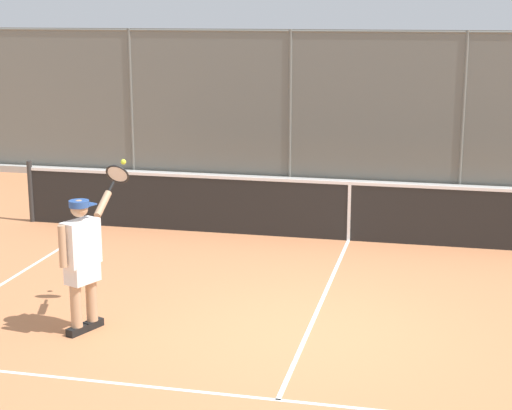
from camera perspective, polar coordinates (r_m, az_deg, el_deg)
The scene contains 4 objects.
ground_plane at distance 9.71m, azimuth 3.55°, elevation -8.66°, with size 60.00×60.00×0.00m, color #C67A4C.
fence_backdrop at distance 17.90m, azimuth 8.26°, elevation 6.48°, with size 20.51×1.37×3.20m.
tennis_net at distance 13.33m, azimuth 6.37°, elevation -0.37°, with size 11.10×0.09×1.07m.
tennis_player at distance 9.66m, azimuth -11.73°, elevation -3.43°, with size 0.46×1.33×1.84m.
Camera 1 is at (-1.42, 8.89, 3.63)m, focal length 58.70 mm.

